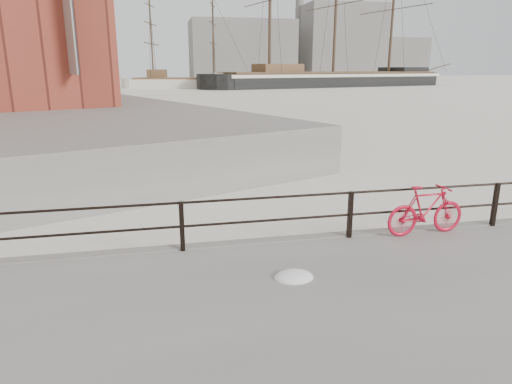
{
  "coord_description": "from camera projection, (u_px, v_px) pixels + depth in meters",
  "views": [
    {
      "loc": [
        -7.35,
        -8.64,
        3.83
      ],
      "look_at": [
        -5.17,
        1.5,
        1.0
      ],
      "focal_mm": 32.0,
      "sensor_mm": 36.0,
      "label": 1
    }
  ],
  "objects": [
    {
      "name": "guardrail",
      "position": [
        495.0,
        205.0,
        10.29
      ],
      "size": [
        28.0,
        0.1,
        1.0
      ],
      "primitive_type": null,
      "color": "black",
      "rests_on": "promenade"
    },
    {
      "name": "industrial_west",
      "position": [
        242.0,
        51.0,
        144.36
      ],
      "size": [
        32.0,
        18.0,
        18.0
      ],
      "primitive_type": "cube",
      "color": "gray",
      "rests_on": "ground"
    },
    {
      "name": "ground",
      "position": [
        485.0,
        237.0,
        10.65
      ],
      "size": [
        400.0,
        400.0,
        0.0
      ],
      "primitive_type": "plane",
      "color": "white",
      "rests_on": "ground"
    },
    {
      "name": "industrial_east",
      "position": [
        393.0,
        59.0,
        166.11
      ],
      "size": [
        20.0,
        16.0,
        14.0
      ],
      "primitive_type": "cube",
      "color": "gray",
      "rests_on": "ground"
    },
    {
      "name": "smokestack",
      "position": [
        300.0,
        12.0,
        154.84
      ],
      "size": [
        2.8,
        2.8,
        44.0
      ],
      "primitive_type": "cylinder",
      "color": "gray",
      "rests_on": "ground"
    },
    {
      "name": "barque_black",
      "position": [
        332.0,
        87.0,
        95.33
      ],
      "size": [
        69.83,
        38.31,
        37.16
      ],
      "primitive_type": null,
      "rotation": [
        0.0,
        0.0,
        0.26
      ],
      "color": "black",
      "rests_on": "ground"
    },
    {
      "name": "bicycle",
      "position": [
        426.0,
        210.0,
        9.73
      ],
      "size": [
        1.83,
        0.37,
        1.09
      ],
      "primitive_type": "imported",
      "rotation": [
        0.0,
        0.0,
        0.05
      ],
      "color": "red",
      "rests_on": "promenade"
    },
    {
      "name": "industrial_mid",
      "position": [
        340.0,
        43.0,
        155.4
      ],
      "size": [
        26.0,
        20.0,
        24.0
      ],
      "primitive_type": "cube",
      "color": "gray",
      "rests_on": "ground"
    },
    {
      "name": "schooner_mid",
      "position": [
        184.0,
        88.0,
        88.13
      ],
      "size": [
        27.71,
        16.89,
        18.85
      ],
      "primitive_type": null,
      "rotation": [
        0.0,
        0.0,
        -0.25
      ],
      "color": "silver",
      "rests_on": "ground"
    }
  ]
}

